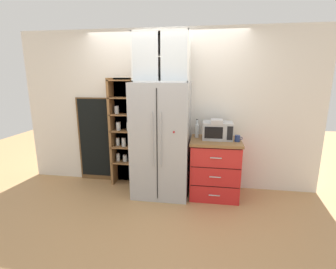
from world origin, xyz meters
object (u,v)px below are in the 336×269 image
(mug_navy, at_px, (237,138))
(refrigerator, at_px, (162,140))
(microwave, at_px, (217,130))
(coffee_maker, at_px, (216,129))
(mug_charcoal, at_px, (216,136))
(chalkboard_menu, at_px, (95,139))
(bottle_clear, at_px, (197,129))

(mug_navy, bearing_deg, refrigerator, 178.75)
(refrigerator, xyz_separation_m, mug_navy, (1.13, -0.02, 0.07))
(microwave, bearing_deg, coffee_maker, -114.00)
(microwave, height_order, mug_charcoal, microwave)
(microwave, height_order, mug_navy, microwave)
(chalkboard_menu, bearing_deg, mug_charcoal, -7.34)
(mug_charcoal, bearing_deg, chalkboard_menu, 172.66)
(microwave, bearing_deg, mug_navy, -21.82)
(coffee_maker, relative_size, mug_navy, 2.76)
(mug_navy, relative_size, chalkboard_menu, 0.08)
(microwave, xyz_separation_m, chalkboard_menu, (-2.09, 0.24, -0.29))
(mug_navy, height_order, chalkboard_menu, chalkboard_menu)
(bottle_clear, height_order, chalkboard_menu, chalkboard_menu)
(refrigerator, bearing_deg, mug_navy, -1.25)
(coffee_maker, relative_size, mug_charcoal, 2.75)
(mug_charcoal, height_order, bottle_clear, bottle_clear)
(refrigerator, xyz_separation_m, chalkboard_menu, (-1.25, 0.33, -0.13))
(microwave, relative_size, chalkboard_menu, 0.30)
(microwave, relative_size, mug_charcoal, 3.91)
(bottle_clear, bearing_deg, coffee_maker, -17.69)
(microwave, relative_size, mug_navy, 3.91)
(refrigerator, height_order, mug_navy, refrigerator)
(bottle_clear, bearing_deg, mug_charcoal, -15.14)
(chalkboard_menu, bearing_deg, mug_navy, -8.46)
(bottle_clear, xyz_separation_m, chalkboard_menu, (-1.78, 0.19, -0.28))
(mug_charcoal, distance_m, chalkboard_menu, 2.10)
(refrigerator, bearing_deg, coffee_maker, 3.34)
(mug_navy, height_order, mug_charcoal, mug_charcoal)
(refrigerator, distance_m, mug_navy, 1.13)
(refrigerator, relative_size, mug_navy, 15.45)
(coffee_maker, distance_m, mug_charcoal, 0.11)
(mug_navy, xyz_separation_m, bottle_clear, (-0.60, 0.17, 0.08))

